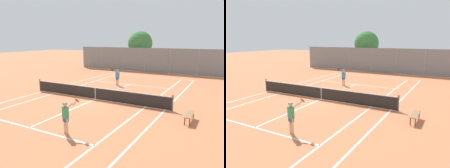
{
  "view_description": "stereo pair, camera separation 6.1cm",
  "coord_description": "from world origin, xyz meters",
  "views": [
    {
      "loc": [
        9.05,
        -13.76,
        4.59
      ],
      "look_at": [
        0.66,
        1.5,
        1.0
      ],
      "focal_mm": 35.0,
      "sensor_mm": 36.0,
      "label": 1
    },
    {
      "loc": [
        9.11,
        -13.73,
        4.59
      ],
      "look_at": [
        0.66,
        1.5,
        1.0
      ],
      "focal_mm": 35.0,
      "sensor_mm": 36.0,
      "label": 2
    }
  ],
  "objects": [
    {
      "name": "loose_tennis_ball_0",
      "position": [
        4.05,
        10.28,
        0.03
      ],
      "size": [
        0.07,
        0.07,
        0.07
      ],
      "primitive_type": "sphere",
      "color": "#D1DB33",
      "rests_on": "ground"
    },
    {
      "name": "courtside_bench",
      "position": [
        7.25,
        -1.41,
        0.41
      ],
      "size": [
        0.36,
        1.5,
        0.47
      ],
      "color": "olive",
      "rests_on": "ground"
    },
    {
      "name": "player_near_side",
      "position": [
        2.19,
        -5.99,
        0.93
      ],
      "size": [
        0.84,
        0.69,
        1.77
      ],
      "color": "#D8A884",
      "rests_on": "ground"
    },
    {
      "name": "ground_plane",
      "position": [
        0.0,
        0.0,
        0.0
      ],
      "size": [
        120.0,
        120.0,
        0.0
      ],
      "primitive_type": "plane",
      "color": "#C67047"
    },
    {
      "name": "loose_tennis_ball_1",
      "position": [
        -4.35,
        4.37,
        0.03
      ],
      "size": [
        0.07,
        0.07,
        0.07
      ],
      "primitive_type": "sphere",
      "color": "#D1DB33",
      "rests_on": "ground"
    },
    {
      "name": "player_far_left",
      "position": [
        -0.86,
        5.36,
        0.93
      ],
      "size": [
        0.69,
        0.73,
        1.77
      ],
      "color": "#D8A884",
      "rests_on": "ground"
    },
    {
      "name": "tennis_net",
      "position": [
        0.0,
        0.0,
        0.51
      ],
      "size": [
        12.0,
        0.1,
        1.07
      ],
      "color": "#474C47",
      "rests_on": "ground"
    },
    {
      "name": "back_fence",
      "position": [
        0.0,
        15.61,
        1.7
      ],
      "size": [
        25.0,
        0.08,
        3.4
      ],
      "color": "gray",
      "rests_on": "ground"
    },
    {
      "name": "tree_behind_left",
      "position": [
        -3.34,
        17.81,
        3.82
      ],
      "size": [
        3.71,
        3.71,
        5.82
      ],
      "color": "brown",
      "rests_on": "ground"
    },
    {
      "name": "court_line_markings",
      "position": [
        0.0,
        0.0,
        0.0
      ],
      "size": [
        11.1,
        23.9,
        0.01
      ],
      "color": "white",
      "rests_on": "ground"
    }
  ]
}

